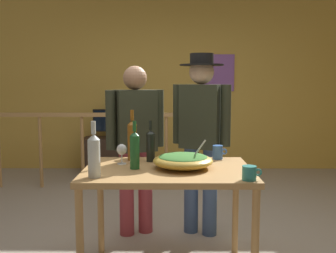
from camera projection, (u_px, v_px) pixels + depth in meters
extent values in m
plane|color=#9E9384|center=(179.00, 239.00, 3.44)|extent=(8.14, 8.14, 0.00)
cube|color=gold|center=(175.00, 78.00, 6.11)|extent=(6.26, 0.10, 2.90)
cube|color=#8D58B2|center=(217.00, 73.00, 6.04)|extent=(0.52, 0.03, 0.57)
cylinder|color=#B2844C|center=(41.00, 152.00, 5.08)|extent=(0.04, 0.04, 0.94)
cylinder|color=#B2844C|center=(83.00, 152.00, 5.08)|extent=(0.04, 0.04, 0.94)
cylinder|color=#B2844C|center=(124.00, 152.00, 5.07)|extent=(0.04, 0.04, 0.94)
cylinder|color=#B2844C|center=(166.00, 152.00, 5.07)|extent=(0.04, 0.04, 0.94)
cylinder|color=#B2844C|center=(208.00, 152.00, 5.07)|extent=(0.04, 0.04, 0.94)
cube|color=#B2844C|center=(82.00, 115.00, 5.02)|extent=(3.38, 0.07, 0.05)
cube|color=#B2844C|center=(208.00, 149.00, 5.06)|extent=(0.10, 0.10, 1.04)
cube|color=#38281E|center=(113.00, 155.00, 5.91)|extent=(0.90, 0.40, 0.54)
cube|color=black|center=(113.00, 137.00, 5.88)|extent=(0.20, 0.12, 0.02)
cylinder|color=black|center=(113.00, 134.00, 5.87)|extent=(0.03, 0.03, 0.08)
cube|color=black|center=(113.00, 120.00, 5.82)|extent=(0.58, 0.06, 0.34)
cube|color=black|center=(112.00, 121.00, 5.79)|extent=(0.54, 0.01, 0.30)
cube|color=#B2844C|center=(168.00, 171.00, 2.73)|extent=(1.17, 0.80, 0.04)
cylinder|color=#B2844C|center=(80.00, 246.00, 2.42)|extent=(0.05, 0.05, 0.75)
cylinder|color=#B2844C|center=(255.00, 246.00, 2.41)|extent=(0.05, 0.05, 0.75)
cylinder|color=#B2844C|center=(101.00, 208.00, 3.14)|extent=(0.05, 0.05, 0.75)
cylinder|color=#B2844C|center=(235.00, 208.00, 3.13)|extent=(0.05, 0.05, 0.75)
ellipsoid|color=gold|center=(183.00, 161.00, 2.73)|extent=(0.42, 0.42, 0.10)
ellipsoid|color=#38702D|center=(183.00, 157.00, 2.73)|extent=(0.35, 0.35, 0.05)
cylinder|color=silver|center=(195.00, 155.00, 2.73)|extent=(0.16, 0.01, 0.22)
cylinder|color=silver|center=(122.00, 164.00, 2.86)|extent=(0.07, 0.07, 0.01)
cylinder|color=silver|center=(122.00, 159.00, 2.86)|extent=(0.01, 0.01, 0.07)
ellipsoid|color=silver|center=(122.00, 149.00, 2.85)|extent=(0.07, 0.07, 0.08)
cylinder|color=black|center=(151.00, 148.00, 2.95)|extent=(0.07, 0.07, 0.21)
cone|color=black|center=(151.00, 132.00, 2.93)|extent=(0.07, 0.07, 0.03)
cylinder|color=black|center=(151.00, 125.00, 2.93)|extent=(0.02, 0.02, 0.07)
cylinder|color=silver|center=(94.00, 159.00, 2.46)|extent=(0.08, 0.08, 0.24)
cone|color=silver|center=(94.00, 137.00, 2.44)|extent=(0.08, 0.08, 0.04)
cylinder|color=silver|center=(93.00, 128.00, 2.44)|extent=(0.03, 0.03, 0.08)
cylinder|color=#1E5628|center=(135.00, 152.00, 2.70)|extent=(0.07, 0.07, 0.23)
cone|color=#1E5628|center=(135.00, 134.00, 2.68)|extent=(0.07, 0.07, 0.03)
cylinder|color=#1E5628|center=(134.00, 126.00, 2.68)|extent=(0.03, 0.03, 0.07)
cylinder|color=brown|center=(132.00, 143.00, 2.99)|extent=(0.07, 0.07, 0.28)
cone|color=brown|center=(132.00, 123.00, 2.97)|extent=(0.07, 0.07, 0.03)
cylinder|color=brown|center=(132.00, 115.00, 2.96)|extent=(0.03, 0.03, 0.08)
cylinder|color=#3866B2|center=(218.00, 152.00, 3.04)|extent=(0.08, 0.08, 0.11)
torus|color=#3866B2|center=(224.00, 152.00, 3.04)|extent=(0.05, 0.01, 0.05)
cylinder|color=teal|center=(249.00, 173.00, 2.39)|extent=(0.09, 0.09, 0.09)
torus|color=teal|center=(258.00, 172.00, 2.39)|extent=(0.05, 0.01, 0.05)
cylinder|color=#9E3842|center=(145.00, 191.00, 3.58)|extent=(0.13, 0.13, 0.77)
cylinder|color=#9E3842|center=(127.00, 193.00, 3.51)|extent=(0.13, 0.13, 0.77)
cube|color=#2D3323|center=(135.00, 121.00, 3.47)|extent=(0.41, 0.34, 0.55)
cylinder|color=#2D3323|center=(159.00, 118.00, 3.55)|extent=(0.09, 0.09, 0.52)
cylinder|color=#2D3323|center=(111.00, 120.00, 3.38)|extent=(0.09, 0.09, 0.52)
sphere|color=#A37556|center=(135.00, 78.00, 3.42)|extent=(0.21, 0.21, 0.21)
cylinder|color=#3D5684|center=(210.00, 192.00, 3.50)|extent=(0.13, 0.13, 0.80)
cylinder|color=#3D5684|center=(191.00, 190.00, 3.57)|extent=(0.13, 0.13, 0.80)
cube|color=#2D3323|center=(201.00, 116.00, 3.46)|extent=(0.41, 0.34, 0.57)
cylinder|color=#2D3323|center=(226.00, 116.00, 3.37)|extent=(0.09, 0.09, 0.54)
cylinder|color=#2D3323|center=(178.00, 114.00, 3.54)|extent=(0.09, 0.09, 0.54)
sphere|color=beige|center=(202.00, 72.00, 3.41)|extent=(0.22, 0.22, 0.22)
cylinder|color=black|center=(202.00, 65.00, 3.40)|extent=(0.39, 0.39, 0.01)
cylinder|color=black|center=(202.00, 59.00, 3.40)|extent=(0.21, 0.21, 0.10)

